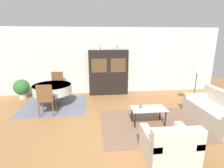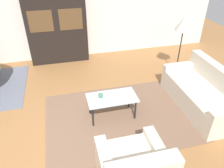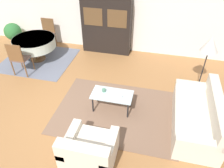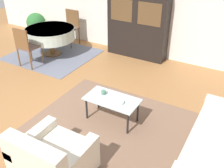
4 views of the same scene
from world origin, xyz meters
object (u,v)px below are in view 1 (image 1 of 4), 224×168
(armchair, at_px, (169,146))
(vase_short, at_px, (117,47))
(display_cabinet, at_px, (108,72))
(coffee_table, at_px, (149,110))
(couch, at_px, (217,112))
(vase_tall, at_px, (98,46))
(potted_plant, at_px, (22,88))
(dining_table, at_px, (52,89))
(dining_chair_near, at_px, (46,98))
(floor_lamp, at_px, (198,68))
(bowl, at_px, (155,108))
(cup, at_px, (141,107))
(dining_chair_far, at_px, (57,83))

(armchair, bearing_deg, vase_short, 95.69)
(display_cabinet, bearing_deg, coffee_table, -73.14)
(couch, distance_m, vase_tall, 4.59)
(vase_tall, bearing_deg, vase_short, 0.00)
(vase_short, height_order, potted_plant, vase_short)
(armchair, xyz_separation_m, dining_table, (-2.80, 3.17, 0.28))
(dining_table, bearing_deg, display_cabinet, 27.91)
(vase_short, bearing_deg, dining_table, -155.64)
(dining_table, relative_size, dining_chair_near, 1.30)
(floor_lamp, bearing_deg, armchair, -127.96)
(bowl, distance_m, potted_plant, 5.06)
(bowl, bearing_deg, potted_plant, 149.60)
(coffee_table, xyz_separation_m, potted_plant, (-4.20, 2.51, 0.04))
(couch, bearing_deg, vase_short, 39.40)
(vase_tall, relative_size, potted_plant, 0.40)
(dining_chair_near, relative_size, bowl, 6.15)
(armchair, distance_m, vase_short, 4.57)
(bowl, bearing_deg, vase_short, 103.18)
(couch, height_order, vase_tall, vase_tall)
(coffee_table, bearing_deg, display_cabinet, 106.86)
(dining_chair_near, bearing_deg, vase_short, 39.25)
(couch, relative_size, cup, 21.78)
(armchair, distance_m, coffee_table, 1.49)
(dining_table, distance_m, dining_chair_near, 0.87)
(armchair, height_order, display_cabinet, display_cabinet)
(dining_chair_near, relative_size, vase_short, 5.15)
(couch, xyz_separation_m, display_cabinet, (-2.74, 2.91, 0.61))
(armchair, xyz_separation_m, bowl, (0.24, 1.43, 0.17))
(coffee_table, distance_m, bowl, 0.19)
(cup, bearing_deg, dining_chair_far, 136.86)
(coffee_table, bearing_deg, dining_chair_near, 163.99)
(floor_lamp, distance_m, potted_plant, 6.42)
(coffee_table, xyz_separation_m, display_cabinet, (-0.84, 2.77, 0.51))
(dining_chair_far, distance_m, cup, 3.65)
(couch, bearing_deg, bowl, 86.97)
(couch, xyz_separation_m, bowl, (-1.73, 0.09, 0.17))
(cup, distance_m, potted_plant, 4.68)
(dining_table, distance_m, vase_tall, 2.40)
(bowl, bearing_deg, couch, -3.03)
(armchair, relative_size, dining_chair_near, 0.92)
(display_cabinet, distance_m, dining_chair_far, 2.07)
(dining_table, distance_m, floor_lamp, 4.98)
(vase_tall, bearing_deg, floor_lamp, -25.67)
(dining_chair_near, xyz_separation_m, bowl, (3.04, -0.87, -0.10))
(coffee_table, xyz_separation_m, vase_tall, (-1.23, 2.77, 1.57))
(display_cabinet, relative_size, floor_lamp, 1.17)
(display_cabinet, height_order, bowl, display_cabinet)
(coffee_table, relative_size, vase_tall, 3.11)
(couch, distance_m, coffee_table, 1.91)
(dining_chair_far, height_order, bowl, dining_chair_far)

